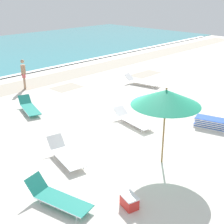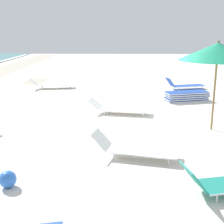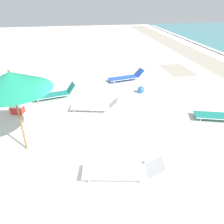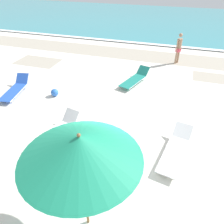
# 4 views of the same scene
# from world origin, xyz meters

# --- Properties ---
(ground_plane) EXTENTS (60.00, 60.00, 0.16)m
(ground_plane) POSITION_xyz_m (0.00, 0.01, -0.08)
(ground_plane) COLOR silver
(beach_umbrella) EXTENTS (2.26, 2.26, 2.68)m
(beach_umbrella) POSITION_xyz_m (0.02, -2.22, 2.35)
(beach_umbrella) COLOR olive
(beach_umbrella) RESTS_ON ground_plane
(sun_lounger_under_umbrella) EXTENTS (0.98, 2.29, 0.50)m
(sun_lounger_under_umbrella) POSITION_xyz_m (1.77, 0.63, 0.21)
(sun_lounger_under_umbrella) COLOR white
(sun_lounger_under_umbrella) RESTS_ON ground_plane
(sun_lounger_beside_umbrella) EXTENTS (1.05, 2.11, 0.58)m
(sun_lounger_beside_umbrella) POSITION_xyz_m (-2.21, 0.28, 0.22)
(sun_lounger_beside_umbrella) COLOR white
(sun_lounger_beside_umbrella) RESTS_ON ground_plane
(sun_lounger_near_water_left) EXTENTS (1.03, 2.07, 0.62)m
(sun_lounger_near_water_left) POSITION_xyz_m (-3.85, -1.48, 0.22)
(sun_lounger_near_water_left) COLOR #1E8475
(sun_lounger_near_water_left) RESTS_ON ground_plane
(sun_lounger_near_water_right) EXTENTS (1.20, 2.22, 0.55)m
(sun_lounger_near_water_right) POSITION_xyz_m (-0.56, 5.22, 0.21)
(sun_lounger_near_water_right) COLOR #1E8475
(sun_lounger_near_water_right) RESTS_ON ground_plane
(sun_lounger_mid_beach_pair_b) EXTENTS (1.01, 2.16, 0.57)m
(sun_lounger_mid_beach_pair_b) POSITION_xyz_m (-5.61, 2.44, 0.22)
(sun_lounger_mid_beach_pair_b) COLOR blue
(sun_lounger_mid_beach_pair_b) RESTS_ON ground_plane
(beach_ball) EXTENTS (0.34, 0.34, 0.34)m
(beach_ball) POSITION_xyz_m (-3.74, 2.77, 0.17)
(beach_ball) COLOR blue
(beach_ball) RESTS_ON ground_plane
(cooler_box) EXTENTS (0.48, 0.58, 0.37)m
(cooler_box) POSITION_xyz_m (-2.55, -2.99, 0.19)
(cooler_box) COLOR red
(cooler_box) RESTS_ON ground_plane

